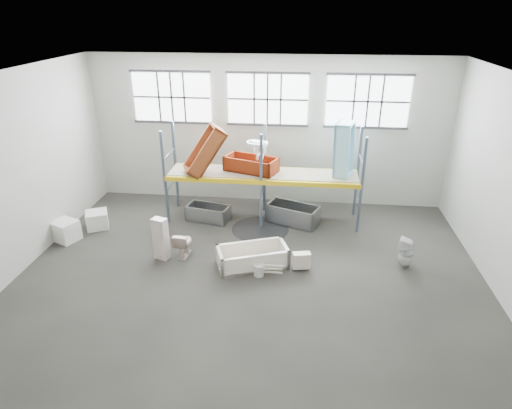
# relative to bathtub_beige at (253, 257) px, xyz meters

# --- Properties ---
(floor) EXTENTS (12.00, 10.00, 0.10)m
(floor) POSITION_rel_bathtub_beige_xyz_m (-0.00, -0.60, -0.32)
(floor) COLOR #46433C
(floor) RESTS_ON ground
(ceiling) EXTENTS (12.00, 10.00, 0.10)m
(ceiling) POSITION_rel_bathtub_beige_xyz_m (-0.00, -0.60, 4.78)
(ceiling) COLOR silver
(ceiling) RESTS_ON ground
(wall_back) EXTENTS (12.00, 0.10, 5.00)m
(wall_back) POSITION_rel_bathtub_beige_xyz_m (-0.00, 4.45, 2.23)
(wall_back) COLOR #AFAEA1
(wall_back) RESTS_ON ground
(wall_front) EXTENTS (12.00, 0.10, 5.00)m
(wall_front) POSITION_rel_bathtub_beige_xyz_m (-0.00, -5.65, 2.23)
(wall_front) COLOR #AFAFA3
(wall_front) RESTS_ON ground
(wall_left) EXTENTS (0.10, 10.00, 5.00)m
(wall_left) POSITION_rel_bathtub_beige_xyz_m (-6.05, -0.60, 2.23)
(wall_left) COLOR #B0AFA4
(wall_left) RESTS_ON ground
(window_left) EXTENTS (2.60, 0.04, 1.60)m
(window_left) POSITION_rel_bathtub_beige_xyz_m (-3.20, 4.34, 3.33)
(window_left) COLOR white
(window_left) RESTS_ON wall_back
(window_mid) EXTENTS (2.60, 0.04, 1.60)m
(window_mid) POSITION_rel_bathtub_beige_xyz_m (-0.00, 4.34, 3.33)
(window_mid) COLOR white
(window_mid) RESTS_ON wall_back
(window_right) EXTENTS (2.60, 0.04, 1.60)m
(window_right) POSITION_rel_bathtub_beige_xyz_m (3.20, 4.34, 3.33)
(window_right) COLOR white
(window_right) RESTS_ON wall_back
(rack_upright_la) EXTENTS (0.08, 0.08, 3.00)m
(rack_upright_la) POSITION_rel_bathtub_beige_xyz_m (-3.00, 2.30, 1.23)
(rack_upright_la) COLOR slate
(rack_upright_la) RESTS_ON floor
(rack_upright_lb) EXTENTS (0.08, 0.08, 3.00)m
(rack_upright_lb) POSITION_rel_bathtub_beige_xyz_m (-3.00, 3.50, 1.23)
(rack_upright_lb) COLOR slate
(rack_upright_lb) RESTS_ON floor
(rack_upright_ma) EXTENTS (0.08, 0.08, 3.00)m
(rack_upright_ma) POSITION_rel_bathtub_beige_xyz_m (-0.00, 2.30, 1.23)
(rack_upright_ma) COLOR slate
(rack_upright_ma) RESTS_ON floor
(rack_upright_mb) EXTENTS (0.08, 0.08, 3.00)m
(rack_upright_mb) POSITION_rel_bathtub_beige_xyz_m (-0.00, 3.50, 1.23)
(rack_upright_mb) COLOR slate
(rack_upright_mb) RESTS_ON floor
(rack_upright_ra) EXTENTS (0.08, 0.08, 3.00)m
(rack_upright_ra) POSITION_rel_bathtub_beige_xyz_m (3.00, 2.30, 1.23)
(rack_upright_ra) COLOR slate
(rack_upright_ra) RESTS_ON floor
(rack_upright_rb) EXTENTS (0.08, 0.08, 3.00)m
(rack_upright_rb) POSITION_rel_bathtub_beige_xyz_m (3.00, 3.50, 1.23)
(rack_upright_rb) COLOR slate
(rack_upright_rb) RESTS_ON floor
(rack_beam_front) EXTENTS (6.00, 0.10, 0.14)m
(rack_beam_front) POSITION_rel_bathtub_beige_xyz_m (-0.00, 2.30, 1.23)
(rack_beam_front) COLOR yellow
(rack_beam_front) RESTS_ON floor
(rack_beam_back) EXTENTS (6.00, 0.10, 0.14)m
(rack_beam_back) POSITION_rel_bathtub_beige_xyz_m (-0.00, 3.50, 1.23)
(rack_beam_back) COLOR yellow
(rack_beam_back) RESTS_ON floor
(shelf_deck) EXTENTS (5.90, 1.10, 0.03)m
(shelf_deck) POSITION_rel_bathtub_beige_xyz_m (-0.00, 2.90, 1.31)
(shelf_deck) COLOR gray
(shelf_deck) RESTS_ON floor
(wet_patch) EXTENTS (1.80, 1.80, 0.00)m
(wet_patch) POSITION_rel_bathtub_beige_xyz_m (-0.00, 2.10, -0.27)
(wet_patch) COLOR black
(wet_patch) RESTS_ON floor
(bathtub_beige) EXTENTS (2.03, 1.46, 0.54)m
(bathtub_beige) POSITION_rel_bathtub_beige_xyz_m (0.00, 0.00, 0.00)
(bathtub_beige) COLOR white
(bathtub_beige) RESTS_ON floor
(cistern_spare) EXTENTS (0.49, 0.31, 0.44)m
(cistern_spare) POSITION_rel_bathtub_beige_xyz_m (1.31, -0.05, 0.01)
(cistern_spare) COLOR beige
(cistern_spare) RESTS_ON bathtub_beige
(sink_in_tub) EXTENTS (0.51, 0.51, 0.13)m
(sink_in_tub) POSITION_rel_bathtub_beige_xyz_m (0.27, -0.09, -0.11)
(sink_in_tub) COLOR beige
(sink_in_tub) RESTS_ON bathtub_beige
(toilet_beige) EXTENTS (0.47, 0.75, 0.73)m
(toilet_beige) POSITION_rel_bathtub_beige_xyz_m (-1.97, 0.34, 0.09)
(toilet_beige) COLOR beige
(toilet_beige) RESTS_ON floor
(cistern_tall) EXTENTS (0.45, 0.37, 1.21)m
(cistern_tall) POSITION_rel_bathtub_beige_xyz_m (-2.53, 0.11, 0.33)
(cistern_tall) COLOR beige
(cistern_tall) RESTS_ON floor
(toilet_white) EXTENTS (0.49, 0.49, 0.83)m
(toilet_white) POSITION_rel_bathtub_beige_xyz_m (4.06, 0.41, 0.14)
(toilet_white) COLOR white
(toilet_white) RESTS_ON floor
(steel_tub_left) EXTENTS (1.47, 0.93, 0.50)m
(steel_tub_left) POSITION_rel_bathtub_beige_xyz_m (-1.75, 2.56, -0.02)
(steel_tub_left) COLOR #A4A7AC
(steel_tub_left) RESTS_ON floor
(steel_tub_right) EXTENTS (1.79, 1.30, 0.60)m
(steel_tub_right) POSITION_rel_bathtub_beige_xyz_m (0.99, 2.68, 0.03)
(steel_tub_right) COLOR #AAADB3
(steel_tub_right) RESTS_ON floor
(rust_tub_flat) EXTENTS (1.81, 1.29, 0.46)m
(rust_tub_flat) POSITION_rel_bathtub_beige_xyz_m (-0.39, 3.00, 1.55)
(rust_tub_flat) COLOR maroon
(rust_tub_flat) RESTS_ON shelf_deck
(rust_tub_tilted) EXTENTS (1.53, 1.23, 1.63)m
(rust_tub_tilted) POSITION_rel_bathtub_beige_xyz_m (-1.79, 2.72, 2.02)
(rust_tub_tilted) COLOR #9B3E21
(rust_tub_tilted) RESTS_ON shelf_deck
(sink_on_shelf) EXTENTS (0.77, 0.67, 0.59)m
(sink_on_shelf) POSITION_rel_bathtub_beige_xyz_m (-0.17, 2.74, 1.82)
(sink_on_shelf) COLOR white
(sink_on_shelf) RESTS_ON rust_tub_flat
(blue_tub_upright) EXTENTS (0.74, 0.91, 1.69)m
(blue_tub_upright) POSITION_rel_bathtub_beige_xyz_m (2.45, 2.98, 2.12)
(blue_tub_upright) COLOR #96D7EC
(blue_tub_upright) RESTS_ON shelf_deck
(bucket) EXTENTS (0.33, 0.33, 0.31)m
(bucket) POSITION_rel_bathtub_beige_xyz_m (0.22, -0.44, -0.12)
(bucket) COLOR silver
(bucket) RESTS_ON floor
(carton_near) EXTENTS (0.89, 0.84, 0.61)m
(carton_near) POSITION_rel_bathtub_beige_xyz_m (-5.70, 0.80, 0.03)
(carton_near) COLOR white
(carton_near) RESTS_ON floor
(carton_far) EXTENTS (0.84, 0.84, 0.53)m
(carton_far) POSITION_rel_bathtub_beige_xyz_m (-5.11, 1.66, -0.01)
(carton_far) COLOR silver
(carton_far) RESTS_ON floor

